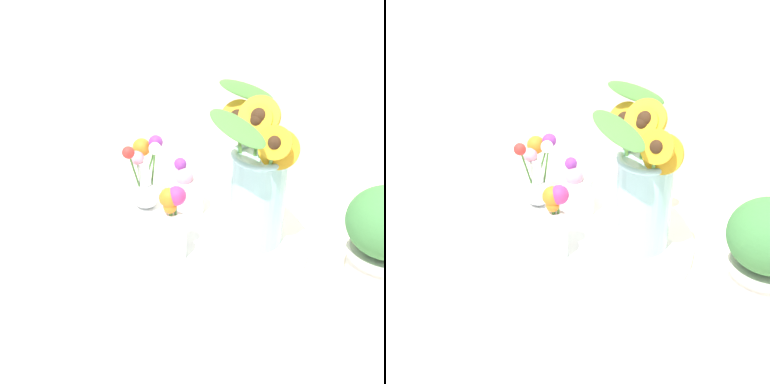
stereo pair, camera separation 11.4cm
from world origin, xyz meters
TOP-DOWN VIEW (x-y plane):
  - ground_plane at (0.00, 0.00)m, footprint 6.00×6.00m
  - serving_tray at (0.04, 0.06)m, footprint 0.52×0.52m
  - mason_jar_sunflowers at (0.17, 0.11)m, footprint 0.21×0.25m
  - vase_small_center at (0.03, -0.03)m, footprint 0.07×0.08m
  - vase_bulb_right at (-0.12, 0.11)m, footprint 0.09×0.11m
  - vase_small_back at (-0.02, 0.13)m, footprint 0.08×0.09m
  - potted_plant at (0.44, 0.10)m, footprint 0.16×0.16m

SIDE VIEW (x-z plane):
  - ground_plane at x=0.00m, z-range 0.00..0.00m
  - serving_tray at x=0.04m, z-range 0.00..0.02m
  - vase_small_back at x=-0.02m, z-range 0.00..0.15m
  - vase_small_center at x=0.03m, z-range 0.01..0.17m
  - vase_bulb_right at x=-0.12m, z-range 0.01..0.19m
  - potted_plant at x=0.44m, z-range 0.01..0.23m
  - mason_jar_sunflowers at x=0.17m, z-range -0.02..0.33m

